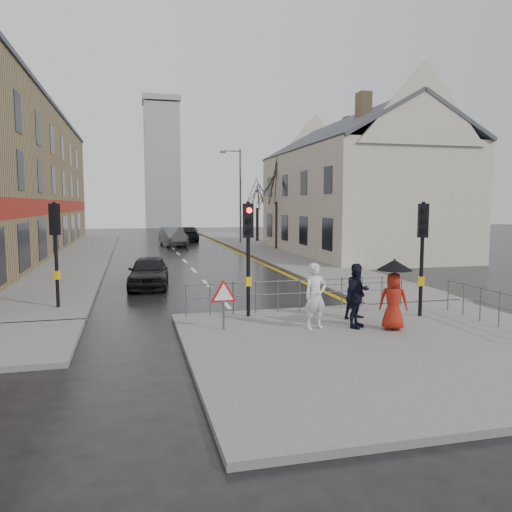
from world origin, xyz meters
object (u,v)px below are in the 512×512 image
pedestrian_a (315,296)px  pedestrian_d (356,298)px  car_mid (173,237)px  car_parked (149,272)px  pedestrian_b (357,291)px  pedestrian_with_umbrella (394,290)px

pedestrian_a → pedestrian_d: size_ratio=1.07×
pedestrian_a → car_mid: 29.61m
pedestrian_d → car_parked: bearing=81.5°
car_mid → pedestrian_a: bearing=-94.4°
pedestrian_b → pedestrian_with_umbrella: pedestrian_with_umbrella is taller
pedestrian_d → car_parked: size_ratio=0.42×
pedestrian_b → car_parked: bearing=114.5°
pedestrian_a → pedestrian_b: pedestrian_a is taller
pedestrian_d → car_parked: (-5.16, 8.90, -0.30)m
pedestrian_with_umbrella → pedestrian_d: 1.02m
pedestrian_with_umbrella → car_mid: pedestrian_with_umbrella is taller
pedestrian_d → car_parked: 10.29m
car_parked → pedestrian_d: bearing=-54.3°
pedestrian_with_umbrella → car_parked: size_ratio=0.48×
pedestrian_d → pedestrian_b: bearing=23.3°
pedestrian_d → car_mid: bearing=56.2°
pedestrian_a → pedestrian_with_umbrella: pedestrian_with_umbrella is taller
pedestrian_a → pedestrian_with_umbrella: (1.97, -0.62, 0.19)m
pedestrian_with_umbrella → car_mid: (-3.38, 30.20, -0.44)m
pedestrian_a → pedestrian_b: size_ratio=1.10×
pedestrian_with_umbrella → car_mid: size_ratio=0.40×
pedestrian_with_umbrella → car_parked: (-6.05, 9.33, -0.55)m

